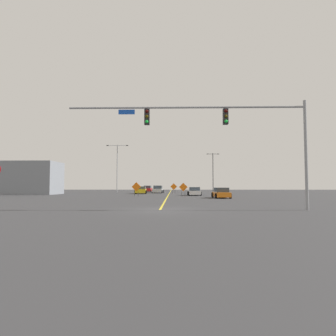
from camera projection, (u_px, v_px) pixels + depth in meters
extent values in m
plane|color=#38383A|center=(160.00, 210.00, 19.44)|extent=(153.13, 153.13, 0.00)
cube|color=yellow|center=(170.00, 192.00, 61.90)|extent=(0.16, 85.07, 0.01)
cylinder|color=gray|center=(306.00, 155.00, 19.44)|extent=(0.20, 0.20, 7.31)
cylinder|color=gray|center=(186.00, 107.00, 19.79)|extent=(15.85, 0.14, 0.14)
cube|color=black|center=(226.00, 117.00, 19.69)|extent=(0.34, 0.32, 1.05)
sphere|color=#3A0503|center=(226.00, 111.00, 19.54)|extent=(0.22, 0.22, 0.22)
sphere|color=#3C3106|center=(226.00, 116.00, 19.52)|extent=(0.22, 0.22, 0.22)
sphere|color=green|center=(226.00, 121.00, 19.50)|extent=(0.22, 0.22, 0.22)
cube|color=black|center=(147.00, 117.00, 19.81)|extent=(0.34, 0.32, 1.05)
sphere|color=#3A0503|center=(147.00, 111.00, 19.66)|extent=(0.22, 0.22, 0.22)
sphere|color=#3C3106|center=(147.00, 117.00, 19.64)|extent=(0.22, 0.22, 0.22)
sphere|color=green|center=(147.00, 122.00, 19.62)|extent=(0.22, 0.22, 0.22)
cube|color=#1447B7|center=(127.00, 112.00, 19.86)|extent=(1.10, 0.03, 0.32)
cylinder|color=black|center=(213.00, 172.00, 68.85)|extent=(0.16, 0.16, 9.01)
cylinder|color=black|center=(210.00, 154.00, 69.11)|extent=(1.24, 0.08, 0.08)
cube|color=#262628|center=(208.00, 154.00, 69.13)|extent=(0.44, 0.24, 0.14)
cylinder|color=black|center=(215.00, 154.00, 69.09)|extent=(1.24, 0.08, 0.08)
cube|color=#262628|center=(218.00, 154.00, 69.07)|extent=(0.44, 0.24, 0.14)
cylinder|color=gray|center=(117.00, 169.00, 60.81)|extent=(0.16, 0.16, 9.94)
cylinder|color=gray|center=(112.00, 146.00, 61.10)|extent=(2.04, 0.08, 0.08)
cube|color=#262628|center=(108.00, 146.00, 61.12)|extent=(0.44, 0.24, 0.14)
cylinder|color=gray|center=(122.00, 145.00, 61.06)|extent=(2.04, 0.08, 0.08)
cube|color=#262628|center=(127.00, 145.00, 61.03)|extent=(0.44, 0.24, 0.14)
cube|color=orange|center=(183.00, 187.00, 41.99)|extent=(1.23, 0.21, 1.23)
cylinder|color=black|center=(182.00, 194.00, 41.97)|extent=(0.05, 0.05, 0.68)
cylinder|color=black|center=(185.00, 194.00, 41.90)|extent=(0.05, 0.05, 0.68)
cube|color=orange|center=(136.00, 187.00, 41.67)|extent=(1.33, 0.18, 1.34)
cylinder|color=black|center=(134.00, 194.00, 41.65)|extent=(0.05, 0.05, 0.66)
cylinder|color=black|center=(138.00, 194.00, 41.58)|extent=(0.05, 0.05, 0.66)
cube|color=orange|center=(174.00, 187.00, 55.12)|extent=(1.26, 0.15, 1.26)
cylinder|color=black|center=(172.00, 192.00, 55.09)|extent=(0.05, 0.05, 0.64)
cylinder|color=black|center=(175.00, 192.00, 55.04)|extent=(0.05, 0.05, 0.64)
cube|color=#B7BABF|center=(158.00, 190.00, 58.41)|extent=(2.06, 4.29, 0.68)
cube|color=#333D47|center=(158.00, 187.00, 58.66)|extent=(1.75, 2.02, 0.63)
cylinder|color=black|center=(152.00, 192.00, 57.01)|extent=(0.26, 0.65, 0.64)
cylinder|color=black|center=(162.00, 192.00, 56.87)|extent=(0.26, 0.65, 0.64)
cylinder|color=black|center=(154.00, 191.00, 59.93)|extent=(0.26, 0.65, 0.64)
cylinder|color=black|center=(163.00, 191.00, 59.79)|extent=(0.26, 0.65, 0.64)
cube|color=red|center=(148.00, 190.00, 67.16)|extent=(1.96, 4.17, 0.67)
cube|color=#333D47|center=(148.00, 187.00, 67.40)|extent=(1.66, 1.98, 0.59)
cylinder|color=black|center=(143.00, 191.00, 65.81)|extent=(0.26, 0.65, 0.64)
cylinder|color=black|center=(150.00, 191.00, 65.67)|extent=(0.26, 0.65, 0.64)
cylinder|color=black|center=(145.00, 190.00, 68.64)|extent=(0.26, 0.65, 0.64)
cylinder|color=black|center=(152.00, 190.00, 68.50)|extent=(0.26, 0.65, 0.64)
cube|color=orange|center=(221.00, 194.00, 36.56)|extent=(1.81, 4.11, 0.57)
cube|color=#333D47|center=(221.00, 190.00, 36.39)|extent=(1.59, 2.07, 0.56)
cylinder|color=black|center=(226.00, 195.00, 37.98)|extent=(0.24, 0.65, 0.64)
cylinder|color=black|center=(213.00, 195.00, 37.97)|extent=(0.24, 0.65, 0.64)
cylinder|color=black|center=(230.00, 196.00, 35.14)|extent=(0.24, 0.65, 0.64)
cylinder|color=black|center=(216.00, 196.00, 35.13)|extent=(0.24, 0.65, 0.64)
cube|color=gold|center=(141.00, 191.00, 53.55)|extent=(2.04, 4.12, 0.70)
cube|color=#333D47|center=(141.00, 188.00, 53.79)|extent=(1.77, 2.26, 0.47)
cylinder|color=black|center=(135.00, 192.00, 52.11)|extent=(0.25, 0.65, 0.64)
cylinder|color=black|center=(145.00, 192.00, 52.15)|extent=(0.25, 0.65, 0.64)
cylinder|color=black|center=(136.00, 192.00, 54.93)|extent=(0.25, 0.65, 0.64)
cylinder|color=black|center=(146.00, 192.00, 54.98)|extent=(0.25, 0.65, 0.64)
cube|color=white|center=(194.00, 193.00, 45.29)|extent=(1.80, 3.92, 0.57)
cube|color=#333D47|center=(194.00, 189.00, 45.12)|extent=(1.60, 1.94, 0.56)
cylinder|color=black|center=(199.00, 193.00, 46.63)|extent=(0.23, 0.64, 0.64)
cylinder|color=black|center=(188.00, 193.00, 46.65)|extent=(0.23, 0.64, 0.64)
cylinder|color=black|center=(201.00, 194.00, 43.91)|extent=(0.23, 0.64, 0.64)
cylinder|color=black|center=(189.00, 194.00, 43.93)|extent=(0.23, 0.64, 0.64)
cube|color=gray|center=(30.00, 178.00, 50.69)|extent=(9.74, 6.29, 5.58)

